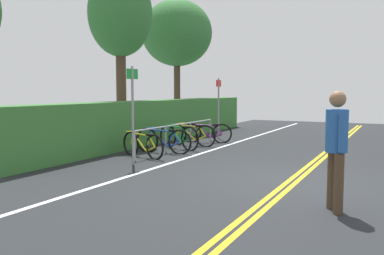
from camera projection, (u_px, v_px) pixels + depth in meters
The scene contains 16 objects.
ground_plane at pixel (292, 183), 8.16m from camera, with size 32.67×12.33×0.05m, color #232628.
centre_line_yellow_inner at pixel (296, 182), 8.12m from camera, with size 29.40×0.10×0.00m, color gold.
centre_line_yellow_outer at pixel (288, 181), 8.19m from camera, with size 29.40×0.10×0.00m, color gold.
bike_lane_stripe_white at pixel (153, 168), 9.57m from camera, with size 29.40×0.12×0.00m, color white.
bike_rack at pixel (179, 130), 12.66m from camera, with size 4.75×0.05×0.77m.
bicycle_0 at pixel (143, 145), 11.16m from camera, with size 0.66×1.65×0.71m.
bicycle_1 at pixel (163, 141), 11.91m from camera, with size 0.46×1.78×0.75m.
bicycle_2 at pixel (179, 137), 12.76m from camera, with size 0.68×1.67×0.77m.
bicycle_3 at pixel (191, 135), 13.49m from camera, with size 0.46×1.78×0.74m.
bicycle_4 at pixel (207, 133), 14.30m from camera, with size 0.62×1.67×0.71m.
pedestrian at pixel (336, 142), 6.09m from camera, with size 0.45×0.32×1.77m.
sign_post_near at pixel (133, 106), 9.94m from camera, with size 0.36×0.08×2.35m.
sign_post_far at pixel (219, 102), 15.40m from camera, with size 0.36×0.06×2.22m.
hedge_backdrop at pixel (157, 121), 14.73m from camera, with size 13.70×0.85×1.44m, color #387533.
tree_mid at pixel (120, 15), 14.37m from camera, with size 2.21×2.21×5.89m.
tree_far_right at pixel (177, 34), 18.75m from camera, with size 3.15×3.15×5.82m.
Camera 1 is at (-8.06, -1.84, 1.78)m, focal length 39.21 mm.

